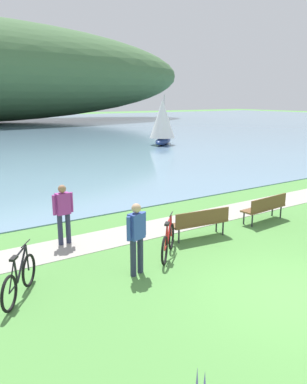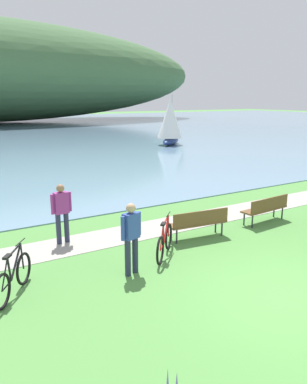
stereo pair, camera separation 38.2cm
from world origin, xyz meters
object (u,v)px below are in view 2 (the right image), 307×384
Objects in this scene: park_bench_further_along at (266,207)px; bicycle_leaning_near_bench at (165,242)px; park_bench_near_camera at (199,222)px; bicycle_beside_path at (13,277)px; person_on_the_grass at (131,234)px; person_at_shoreline at (62,210)px; sailboat_far_off at (170,122)px.

bicycle_leaning_near_bench reaches higher than park_bench_further_along.
park_bench_near_camera is 1.67m from bicycle_leaning_near_bench.
park_bench_near_camera is 1.01× the size of park_bench_further_along.
bicycle_beside_path is 2.67m from person_on_the_grass.
bicycle_leaning_near_bench is at bearing 20.77° from person_on_the_grass.
person_on_the_grass is at bearing -76.18° from person_at_shoreline.
person_at_shoreline reaches higher than bicycle_beside_path.
park_bench_further_along is 6.54m from person_at_shoreline.
park_bench_further_along is 4.42m from bicycle_leaning_near_bench.
park_bench_near_camera is 0.44× the size of sailboat_far_off.
person_on_the_grass reaches higher than park_bench_near_camera.
bicycle_leaning_near_bench is 0.76× the size of person_on_the_grass.
bicycle_leaning_near_bench is at bearing -159.98° from park_bench_near_camera.
park_bench_further_along is 1.41× the size of bicycle_leaning_near_bench.
person_at_shoreline is (-6.29, 1.73, 0.46)m from park_bench_further_along.
park_bench_near_camera is 23.03m from sailboat_far_off.
park_bench_near_camera is 1.42× the size of bicycle_leaning_near_bench.
park_bench_further_along is 5.72m from person_on_the_grass.
park_bench_further_along is 1.07× the size of person_on_the_grass.
person_on_the_grass is at bearing -169.43° from park_bench_further_along.
park_bench_near_camera and park_bench_further_along have the same top height.
bicycle_beside_path is 0.85× the size of person_on_the_grass.
park_bench_further_along is 21.65m from sailboat_far_off.
bicycle_leaning_near_bench is at bearing -50.34° from person_at_shoreline.
bicycle_leaning_near_bench is 24.37m from sailboat_far_off.
park_bench_near_camera is 1.08× the size of person_on_the_grass.
park_bench_further_along is at bearing 4.54° from bicycle_beside_path.
sailboat_far_off is (17.63, 20.07, 1.63)m from bicycle_beside_path.
person_on_the_grass is (0.68, -2.78, 0.00)m from person_at_shoreline.
person_on_the_grass is at bearing -8.77° from bicycle_beside_path.
person_on_the_grass is at bearing -159.65° from park_bench_near_camera.
bicycle_leaning_near_bench is at bearing -172.46° from park_bench_further_along.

